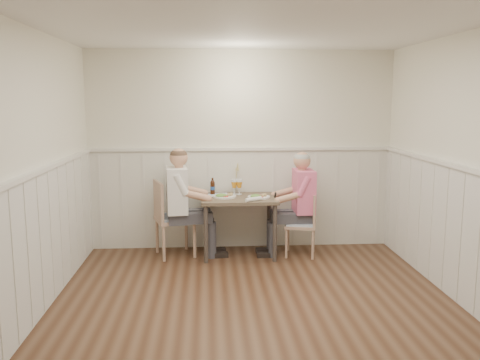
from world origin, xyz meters
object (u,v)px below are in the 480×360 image
(man_in_pink, at_px, (300,211))
(diner_cream, at_px, (181,211))
(dining_table, at_px, (239,205))
(chair_left, at_px, (170,216))
(beer_bottle, at_px, (213,187))
(grass_vase, at_px, (235,179))
(chair_right, at_px, (304,222))

(man_in_pink, height_order, diner_cream, diner_cream)
(dining_table, height_order, chair_left, chair_left)
(chair_left, relative_size, beer_bottle, 4.46)
(beer_bottle, relative_size, grass_vase, 0.52)
(dining_table, relative_size, grass_vase, 2.27)
(chair_right, xyz_separation_m, man_in_pink, (-0.05, 0.04, 0.12))
(beer_bottle, height_order, grass_vase, grass_vase)
(dining_table, relative_size, chair_left, 0.97)
(dining_table, distance_m, chair_left, 0.87)
(chair_left, distance_m, man_in_pink, 1.64)
(chair_left, height_order, grass_vase, grass_vase)
(dining_table, xyz_separation_m, chair_right, (0.83, -0.07, -0.21))
(beer_bottle, bearing_deg, grass_vase, 17.87)
(grass_vase, bearing_deg, man_in_pink, -22.57)
(dining_table, distance_m, grass_vase, 0.42)
(chair_left, xyz_separation_m, beer_bottle, (0.53, 0.19, 0.32))
(dining_table, bearing_deg, chair_right, -4.55)
(chair_right, distance_m, diner_cream, 1.56)
(diner_cream, height_order, grass_vase, diner_cream)
(dining_table, height_order, grass_vase, grass_vase)
(dining_table, xyz_separation_m, chair_left, (-0.86, 0.02, -0.13))
(chair_left, bearing_deg, grass_vase, 18.85)
(chair_right, distance_m, chair_left, 1.69)
(dining_table, height_order, man_in_pink, man_in_pink)
(chair_left, height_order, beer_bottle, beer_bottle)
(chair_right, height_order, diner_cream, diner_cream)
(diner_cream, relative_size, beer_bottle, 6.49)
(man_in_pink, height_order, grass_vase, man_in_pink)
(chair_left, height_order, diner_cream, diner_cream)
(chair_right, xyz_separation_m, beer_bottle, (-1.15, 0.28, 0.41))
(man_in_pink, bearing_deg, chair_left, 178.30)
(chair_left, xyz_separation_m, grass_vase, (0.83, 0.29, 0.41))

